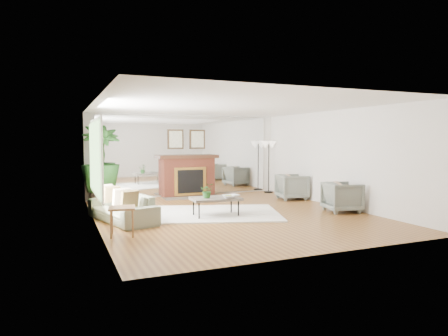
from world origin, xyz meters
name	(u,v)px	position (x,y,z in m)	size (l,w,h in m)	color
ground	(231,214)	(0.00, 0.00, 0.00)	(7.00, 7.00, 0.00)	brown
wall_left	(95,164)	(-2.99, 0.00, 1.25)	(0.02, 7.00, 2.50)	silver
wall_right	(337,158)	(2.99, 0.00, 1.25)	(0.02, 7.00, 2.50)	silver
wall_back	(186,155)	(0.00, 3.49, 1.25)	(6.00, 0.02, 2.50)	silver
mirror_panel	(186,155)	(0.00, 3.47, 1.25)	(5.40, 0.04, 2.40)	silver
window_panel	(95,158)	(-2.96, 0.40, 1.35)	(0.04, 2.40, 1.50)	#B2E09E
fireplace	(188,175)	(0.00, 3.26, 0.66)	(1.85, 0.83, 2.05)	brown
area_rug	(212,213)	(-0.39, 0.22, 0.02)	(3.07, 2.19, 0.03)	white
coffee_table	(216,199)	(-0.44, -0.13, 0.40)	(1.13, 0.70, 0.44)	#645B4F
sofa	(122,208)	(-2.45, 0.21, 0.29)	(1.99, 0.78, 0.58)	gray
armchair_back	(292,187)	(2.60, 1.50, 0.37)	(0.78, 0.81, 0.73)	gray
armchair_front	(342,197)	(2.60, -0.72, 0.36)	(0.77, 0.79, 0.72)	gray
side_table	(122,212)	(-2.65, -1.14, 0.44)	(0.53, 0.53, 0.53)	#97633C
potted_ficus	(101,161)	(-2.60, 2.99, 1.15)	(1.18, 1.18, 2.15)	black
floor_lamp	(269,149)	(2.70, 3.08, 1.45)	(0.55, 0.31, 1.69)	black
tabletop_plant	(207,191)	(-0.64, -0.13, 0.60)	(0.30, 0.26, 0.33)	#255A21
fruit_bowl	(228,196)	(-0.21, -0.32, 0.47)	(0.29, 0.29, 0.07)	#97633C
book	(230,195)	(-0.03, 0.03, 0.45)	(0.21, 0.28, 0.02)	#97633C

